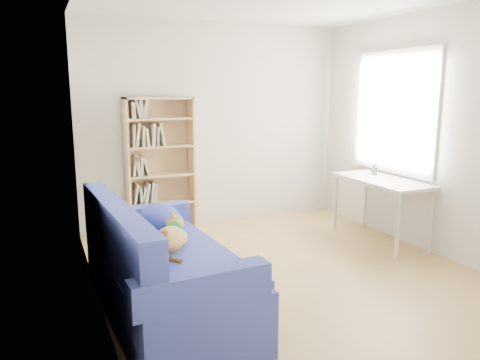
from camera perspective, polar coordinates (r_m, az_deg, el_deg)
name	(u,v)px	position (r m, az deg, el deg)	size (l,w,h in m)	color
ground	(288,274)	(4.65, 5.89, -11.34)	(4.00, 4.00, 0.00)	#A7804B
room_shell	(299,103)	(4.38, 7.24, 9.26)	(3.54, 4.04, 2.62)	silver
sofa	(161,271)	(3.79, -9.63, -10.94)	(1.02, 1.95, 0.94)	navy
bookshelf	(161,171)	(5.84, -9.65, 1.10)	(0.84, 0.26, 1.67)	tan
desk	(381,185)	(5.61, 16.84, -0.64)	(0.55, 1.21, 0.75)	white
pen_cup	(375,170)	(5.86, 16.08, 1.19)	(0.08, 0.08, 0.15)	white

